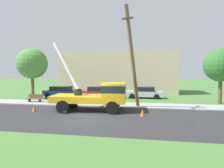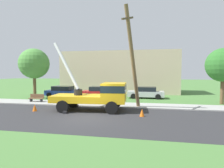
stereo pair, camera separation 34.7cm
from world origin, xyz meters
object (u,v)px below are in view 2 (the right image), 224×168
at_px(traffic_cone_ahead, 142,113).
at_px(park_bench, 36,98).
at_px(parked_sedan_blue, 63,92).
at_px(leaning_utility_pole, 132,58).
at_px(traffic_cone_behind, 35,108).
at_px(parked_sedan_silver, 146,92).
at_px(roadside_tree_far, 34,64).
at_px(utility_truck, 99,94).
at_px(parked_sedan_red, 100,92).
at_px(roadside_tree_near, 223,65).

xyz_separation_m(traffic_cone_ahead, park_bench, (-11.31, 4.38, 0.18)).
bearing_deg(parked_sedan_blue, leaning_utility_pole, -34.75).
xyz_separation_m(leaning_utility_pole, traffic_cone_behind, (-7.92, -2.26, -4.20)).
bearing_deg(parked_sedan_silver, parked_sedan_blue, -175.01).
bearing_deg(roadside_tree_far, parked_sedan_blue, 34.57).
bearing_deg(parked_sedan_blue, parked_sedan_silver, 4.99).
bearing_deg(parked_sedan_silver, utility_truck, -113.52).
bearing_deg(park_bench, traffic_cone_ahead, -21.16).
bearing_deg(leaning_utility_pole, parked_sedan_silver, 82.24).
bearing_deg(parked_sedan_red, utility_truck, -76.25).
relative_size(traffic_cone_ahead, parked_sedan_silver, 0.13).
height_order(traffic_cone_behind, parked_sedan_red, parked_sedan_red).
height_order(traffic_cone_ahead, parked_sedan_blue, parked_sedan_blue).
height_order(leaning_utility_pole, park_bench, leaning_utility_pole).
distance_m(traffic_cone_behind, parked_sedan_blue, 9.05).
height_order(utility_truck, parked_sedan_red, utility_truck).
bearing_deg(roadside_tree_near, traffic_cone_behind, -157.89).
xyz_separation_m(utility_truck, parked_sedan_red, (-1.94, 7.93, -0.70)).
distance_m(traffic_cone_ahead, parked_sedan_blue, 13.92).
bearing_deg(utility_truck, parked_sedan_silver, 66.48).
bearing_deg(utility_truck, traffic_cone_behind, -166.87).
xyz_separation_m(parked_sedan_blue, park_bench, (-0.80, -4.75, -0.25)).
height_order(parked_sedan_blue, park_bench, parked_sedan_blue).
distance_m(parked_sedan_red, roadside_tree_far, 8.75).
xyz_separation_m(traffic_cone_ahead, roadside_tree_far, (-13.30, 7.20, 3.97)).
xyz_separation_m(utility_truck, roadside_tree_near, (11.40, 5.53, 2.53)).
bearing_deg(parked_sedan_red, traffic_cone_ahead, -59.14).
bearing_deg(roadside_tree_far, roadside_tree_near, -0.60).
distance_m(parked_sedan_blue, roadside_tree_near, 18.66).
distance_m(utility_truck, parked_sedan_blue, 10.31).
bearing_deg(roadside_tree_near, traffic_cone_ahead, -137.97).
height_order(leaning_utility_pole, roadside_tree_near, leaning_utility_pole).
height_order(utility_truck, park_bench, utility_truck).
relative_size(parked_sedan_silver, roadside_tree_near, 0.78).
relative_size(parked_sedan_red, park_bench, 2.76).
relative_size(traffic_cone_behind, parked_sedan_red, 0.13).
xyz_separation_m(roadside_tree_near, roadside_tree_far, (-21.04, 0.22, 0.31)).
bearing_deg(roadside_tree_far, park_bench, -54.78).
relative_size(parked_sedan_red, parked_sedan_silver, 1.00).
height_order(leaning_utility_pole, traffic_cone_ahead, leaning_utility_pole).
height_order(leaning_utility_pole, roadside_tree_far, leaning_utility_pole).
bearing_deg(roadside_tree_near, parked_sedan_blue, 173.30).
xyz_separation_m(parked_sedan_blue, roadside_tree_far, (-2.79, -1.92, 3.54)).
distance_m(traffic_cone_behind, roadside_tree_far, 9.16).
relative_size(traffic_cone_ahead, park_bench, 0.35).
bearing_deg(traffic_cone_ahead, park_bench, 158.84).
relative_size(utility_truck, parked_sedan_blue, 1.53).
xyz_separation_m(utility_truck, roadside_tree_far, (-9.64, 5.75, 2.84)).
xyz_separation_m(parked_sedan_red, park_bench, (-5.71, -4.99, -0.25)).
bearing_deg(traffic_cone_behind, traffic_cone_ahead, -1.48).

